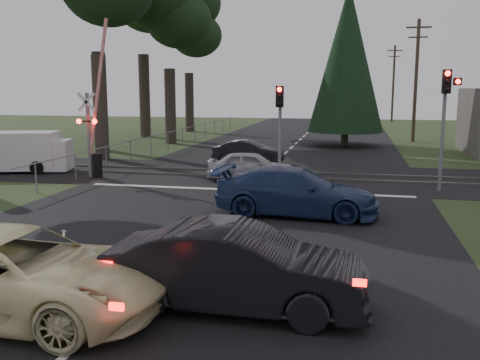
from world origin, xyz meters
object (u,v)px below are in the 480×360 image
(utility_pole_far, at_px, (393,82))
(traffic_signal_center, at_px, (280,117))
(traffic_signal_right, at_px, (446,107))
(crossing_signal, at_px, (93,132))
(silver_car, at_px, (251,166))
(utility_pole_mid, at_px, (416,78))
(cream_coupe, at_px, (13,273))
(dark_hatchback, at_px, (237,268))
(white_van, at_px, (19,152))
(dark_car_far, at_px, (248,152))
(blue_sedan, at_px, (296,192))

(utility_pole_far, bearing_deg, traffic_signal_center, -99.60)
(traffic_signal_right, height_order, utility_pole_far, utility_pole_far)
(crossing_signal, bearing_deg, traffic_signal_right, -1.21)
(utility_pole_far, xyz_separation_m, silver_car, (-8.70, -44.55, -4.08))
(utility_pole_mid, relative_size, cream_coupe, 1.62)
(utility_pole_mid, bearing_deg, dark_hatchback, -100.79)
(crossing_signal, height_order, white_van, crossing_signal)
(traffic_signal_center, height_order, dark_car_far, traffic_signal_center)
(crossing_signal, distance_m, cream_coupe, 15.15)
(blue_sedan, bearing_deg, traffic_signal_right, -42.59)
(utility_pole_far, height_order, dark_hatchback, utility_pole_far)
(traffic_signal_right, distance_m, traffic_signal_center, 6.68)
(traffic_signal_right, height_order, blue_sedan, traffic_signal_right)
(crossing_signal, xyz_separation_m, dark_car_far, (5.91, 5.92, -1.44))
(crossing_signal, distance_m, utility_pole_mid, 25.78)
(cream_coupe, distance_m, dark_hatchback, 3.97)
(utility_pole_mid, relative_size, dark_hatchback, 1.90)
(cream_coupe, bearing_deg, traffic_signal_center, -9.73)
(traffic_signal_center, xyz_separation_m, silver_car, (-1.20, -0.22, -2.16))
(traffic_signal_center, xyz_separation_m, dark_hatchback, (1.18, -13.84, -2.02))
(traffic_signal_center, distance_m, silver_car, 2.48)
(cream_coupe, relative_size, silver_car, 1.47)
(traffic_signal_right, relative_size, traffic_signal_center, 1.15)
(traffic_signal_center, xyz_separation_m, dark_car_far, (-2.36, 5.03, -2.19))
(traffic_signal_center, relative_size, dark_car_far, 1.09)
(utility_pole_mid, xyz_separation_m, dark_hatchback, (-6.32, -33.16, -3.94))
(utility_pole_mid, bearing_deg, utility_pole_far, 90.00)
(crossing_signal, xyz_separation_m, silver_car, (7.07, 0.67, -1.41))
(silver_car, height_order, white_van, white_van)
(utility_pole_far, bearing_deg, dark_car_far, -104.09)
(blue_sedan, bearing_deg, silver_car, 26.60)
(dark_hatchback, distance_m, blue_sedan, 7.62)
(crossing_signal, bearing_deg, blue_sedan, -28.81)
(utility_pole_mid, relative_size, silver_car, 2.38)
(cream_coupe, xyz_separation_m, dark_car_far, (0.29, 19.93, -0.15))
(cream_coupe, distance_m, blue_sedan, 9.58)
(crossing_signal, relative_size, white_van, 1.33)
(dark_hatchback, bearing_deg, traffic_signal_center, 5.14)
(traffic_signal_center, bearing_deg, blue_sedan, -77.09)
(utility_pole_mid, distance_m, blue_sedan, 26.56)
(traffic_signal_right, xyz_separation_m, dark_hatchback, (-5.37, -12.64, -2.53))
(cream_coupe, bearing_deg, crossing_signal, 22.23)
(traffic_signal_center, bearing_deg, white_van, -179.70)
(cream_coupe, bearing_deg, blue_sedan, -24.83)
(utility_pole_mid, bearing_deg, dark_car_far, -124.61)
(traffic_signal_right, relative_size, silver_car, 1.24)
(dark_car_far, relative_size, white_van, 0.72)
(crossing_signal, xyz_separation_m, white_van, (-4.38, 0.82, -1.08))
(utility_pole_far, distance_m, dark_car_far, 40.72)
(dark_hatchback, height_order, dark_car_far, dark_hatchback)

